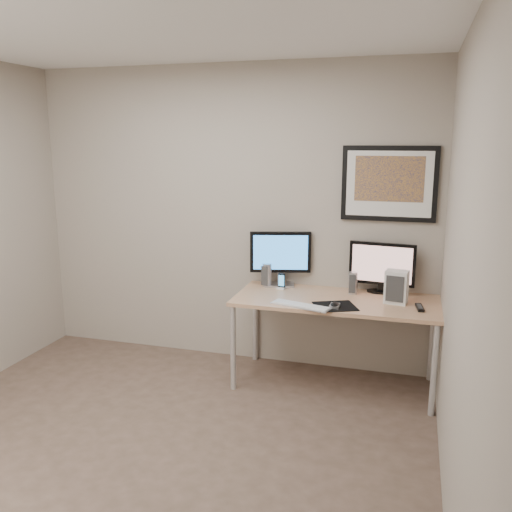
% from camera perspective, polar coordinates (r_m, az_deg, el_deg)
% --- Properties ---
extents(floor, '(3.60, 3.60, 0.00)m').
position_cam_1_polar(floor, '(3.75, -11.52, -19.76)').
color(floor, '#48392D').
rests_on(floor, ground).
extents(room, '(3.60, 3.60, 3.60)m').
position_cam_1_polar(room, '(3.60, -9.30, 6.85)').
color(room, white).
rests_on(room, ground).
extents(desk, '(1.60, 0.70, 0.73)m').
position_cam_1_polar(desk, '(4.37, 8.38, -5.29)').
color(desk, '#AE7A54').
rests_on(desk, floor).
extents(framed_art, '(0.75, 0.04, 0.60)m').
position_cam_1_polar(framed_art, '(4.49, 13.83, 7.41)').
color(framed_art, black).
rests_on(framed_art, room).
extents(monitor_large, '(0.51, 0.22, 0.47)m').
position_cam_1_polar(monitor_large, '(4.63, 2.58, -0.01)').
color(monitor_large, '#B7B7BC').
rests_on(monitor_large, desk).
extents(monitor_tv, '(0.53, 0.15, 0.42)m').
position_cam_1_polar(monitor_tv, '(4.54, 13.11, -1.06)').
color(monitor_tv, black).
rests_on(monitor_tv, desk).
extents(speaker_left, '(0.10, 0.10, 0.20)m').
position_cam_1_polar(speaker_left, '(4.64, 1.17, -2.01)').
color(speaker_left, '#B7B7BC').
rests_on(speaker_left, desk).
extents(speaker_right, '(0.07, 0.07, 0.18)m').
position_cam_1_polar(speaker_right, '(4.49, 10.17, -2.81)').
color(speaker_right, '#B7B7BC').
rests_on(speaker_right, desk).
extents(phone_dock, '(0.07, 0.07, 0.14)m').
position_cam_1_polar(phone_dock, '(4.57, 2.71, -2.68)').
color(phone_dock, black).
rests_on(phone_dock, desk).
extents(keyboard, '(0.48, 0.24, 0.02)m').
position_cam_1_polar(keyboard, '(4.13, 4.73, -5.21)').
color(keyboard, silver).
rests_on(keyboard, desk).
extents(mousepad, '(0.39, 0.37, 0.00)m').
position_cam_1_polar(mousepad, '(4.16, 8.33, -5.25)').
color(mousepad, black).
rests_on(mousepad, desk).
extents(mouse, '(0.06, 0.11, 0.04)m').
position_cam_1_polar(mouse, '(4.12, 8.29, -5.11)').
color(mouse, black).
rests_on(mouse, mousepad).
extents(remote, '(0.07, 0.18, 0.02)m').
position_cam_1_polar(remote, '(4.24, 16.85, -5.20)').
color(remote, black).
rests_on(remote, desk).
extents(fan_unit, '(0.18, 0.15, 0.26)m').
position_cam_1_polar(fan_unit, '(4.30, 14.56, -3.17)').
color(fan_unit, silver).
rests_on(fan_unit, desk).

